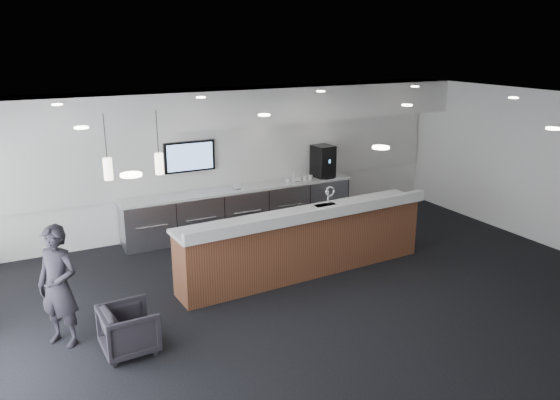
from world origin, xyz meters
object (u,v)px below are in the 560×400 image
coffee_machine (323,161)px  lounge_guest (58,286)px  service_counter (305,242)px  armchair (129,329)px

coffee_machine → lounge_guest: 6.65m
coffee_machine → service_counter: bearing=-131.7°
armchair → lounge_guest: bearing=48.4°
armchair → lounge_guest: 1.09m
coffee_machine → armchair: coffee_machine is taller
lounge_guest → service_counter: bearing=54.7°
coffee_machine → armchair: size_ratio=1.03×
lounge_guest → coffee_machine: bearing=74.7°
armchair → lounge_guest: (-0.74, 0.60, 0.52)m
armchair → coffee_machine: bearing=-57.3°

